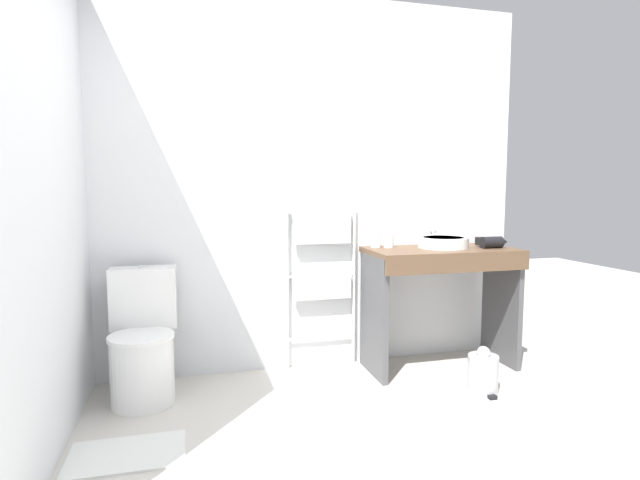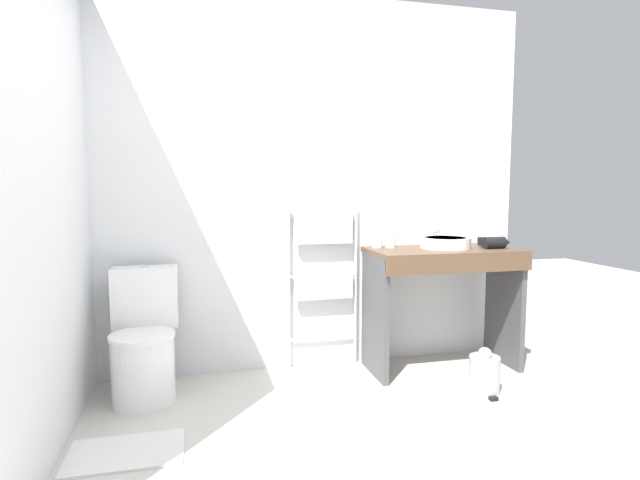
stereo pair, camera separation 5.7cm
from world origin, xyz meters
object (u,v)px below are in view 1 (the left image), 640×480
(towel_radiator, at_px, (322,261))
(cup_near_edge, at_px, (389,241))
(sink_basin, at_px, (443,242))
(hair_dryer, at_px, (492,242))
(trash_bin, at_px, (483,373))
(toilet, at_px, (143,346))
(cup_near_wall, at_px, (376,241))

(towel_radiator, xyz_separation_m, cup_near_edge, (0.49, -0.08, 0.14))
(sink_basin, relative_size, cup_near_edge, 3.97)
(hair_dryer, distance_m, trash_bin, 0.96)
(sink_basin, bearing_deg, hair_dryer, -16.06)
(toilet, distance_m, sink_basin, 2.18)
(sink_basin, height_order, cup_near_edge, cup_near_edge)
(sink_basin, bearing_deg, cup_near_edge, 162.50)
(sink_basin, bearing_deg, towel_radiator, 166.80)
(hair_dryer, bearing_deg, sink_basin, 163.94)
(toilet, height_order, sink_basin, sink_basin)
(towel_radiator, distance_m, trash_bin, 1.33)
(towel_radiator, height_order, cup_near_edge, towel_radiator)
(towel_radiator, relative_size, cup_near_wall, 12.05)
(toilet, bearing_deg, sink_basin, 1.76)
(towel_radiator, relative_size, hair_dryer, 5.75)
(cup_near_wall, xyz_separation_m, trash_bin, (0.49, -0.67, -0.81))
(toilet, xyz_separation_m, cup_near_wall, (1.63, 0.21, 0.60))
(towel_radiator, xyz_separation_m, cup_near_wall, (0.39, -0.05, 0.14))
(trash_bin, bearing_deg, toilet, 167.73)
(cup_near_wall, bearing_deg, trash_bin, -53.86)
(cup_near_edge, bearing_deg, hair_dryer, -16.82)
(toilet, relative_size, towel_radiator, 0.69)
(cup_near_edge, bearing_deg, towel_radiator, 170.26)
(sink_basin, xyz_separation_m, cup_near_edge, (-0.38, 0.12, 0.00))
(towel_radiator, bearing_deg, toilet, -167.76)
(cup_near_edge, bearing_deg, cup_near_wall, 162.43)
(sink_basin, distance_m, cup_near_wall, 0.49)
(hair_dryer, relative_size, trash_bin, 0.68)
(towel_radiator, relative_size, trash_bin, 3.89)
(toilet, xyz_separation_m, sink_basin, (2.10, 0.06, 0.59))
(hair_dryer, height_order, trash_bin, hair_dryer)
(towel_radiator, bearing_deg, trash_bin, -39.40)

